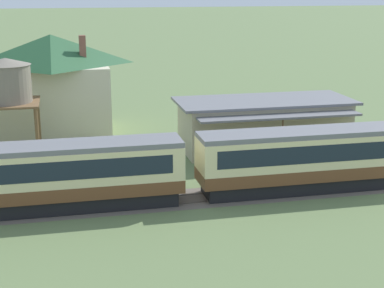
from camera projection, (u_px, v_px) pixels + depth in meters
passenger_train at (194, 164)px, 36.12m from camera, size 79.04×2.88×4.00m
railway_track at (100, 206)px, 35.47m from camera, size 142.37×3.60×0.04m
station_building at (264, 124)px, 47.13m from camera, size 14.04×7.30×4.05m
station_house_dark_green_roof at (53, 83)px, 51.83m from camera, size 10.24×8.59×8.71m
water_tower at (7, 83)px, 43.61m from camera, size 4.53×4.53×7.68m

